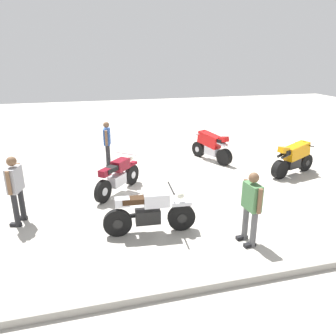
{
  "coord_description": "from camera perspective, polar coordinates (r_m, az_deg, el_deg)",
  "views": [
    {
      "loc": [
        3.02,
        9.01,
        3.87
      ],
      "look_at": [
        0.8,
        0.41,
        0.75
      ],
      "focal_mm": 34.93,
      "sensor_mm": 36.0,
      "label": 1
    }
  ],
  "objects": [
    {
      "name": "ground_plane",
      "position": [
        10.26,
        3.76,
        -2.84
      ],
      "size": [
        40.0,
        40.0,
        0.0
      ],
      "primitive_type": "plane",
      "color": "#B7B2A8"
    },
    {
      "name": "curb_edge",
      "position": [
        6.55,
        16.9,
        -17.0
      ],
      "size": [
        14.0,
        0.3,
        0.15
      ],
      "primitive_type": "cube",
      "color": "#9C978F",
      "rests_on": "ground"
    },
    {
      "name": "motorcycle_red_sportbike",
      "position": [
        12.45,
        7.51,
        3.95
      ],
      "size": [
        1.02,
        1.86,
        1.14
      ],
      "rotation": [
        0.0,
        0.0,
        5.13
      ],
      "color": "black",
      "rests_on": "ground"
    },
    {
      "name": "motorcycle_maroon_cruiser",
      "position": [
        9.54,
        -8.78,
        -1.42
      ],
      "size": [
        1.46,
        1.66,
        1.09
      ],
      "rotation": [
        0.0,
        0.0,
        4.0
      ],
      "color": "black",
      "rests_on": "ground"
    },
    {
      "name": "motorcycle_orange_sportbike",
      "position": [
        11.68,
        21.18,
        1.74
      ],
      "size": [
        1.91,
        0.91,
        1.14
      ],
      "rotation": [
        0.0,
        0.0,
        3.47
      ],
      "color": "black",
      "rests_on": "ground"
    },
    {
      "name": "motorcycle_silver_cruiser",
      "position": [
        7.38,
        -3.27,
        -7.67
      ],
      "size": [
        2.09,
        0.7,
        1.09
      ],
      "rotation": [
        0.0,
        0.0,
        3.07
      ],
      "color": "black",
      "rests_on": "ground"
    },
    {
      "name": "person_in_green_shirt",
      "position": [
        7.04,
        14.33,
        -6.16
      ],
      "size": [
        0.34,
        0.63,
        1.61
      ],
      "rotation": [
        0.0,
        0.0,
        0.09
      ],
      "color": "#59595B",
      "rests_on": "ground"
    },
    {
      "name": "person_in_gray_shirt",
      "position": [
        8.39,
        -25.08,
        -2.89
      ],
      "size": [
        0.41,
        0.65,
        1.68
      ],
      "rotation": [
        0.0,
        0.0,
        6.02
      ],
      "color": "#262628",
      "rests_on": "ground"
    },
    {
      "name": "person_in_blue_shirt",
      "position": [
        11.89,
        -10.55,
        4.61
      ],
      "size": [
        0.36,
        0.63,
        1.61
      ],
      "rotation": [
        0.0,
        0.0,
        2.99
      ],
      "color": "#262628",
      "rests_on": "ground"
    }
  ]
}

